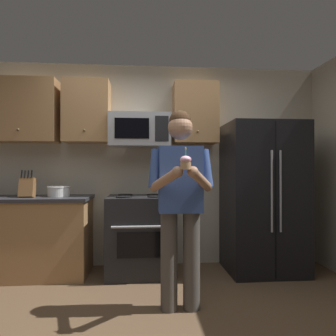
% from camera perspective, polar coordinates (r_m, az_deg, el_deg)
% --- Properties ---
extents(ground_plane, '(6.00, 6.00, 0.00)m').
position_cam_1_polar(ground_plane, '(2.59, -1.92, -28.74)').
color(ground_plane, brown).
extents(wall_back, '(4.40, 0.10, 2.60)m').
position_cam_1_polar(wall_back, '(4.03, -3.15, 0.59)').
color(wall_back, '#B7AD99').
rests_on(wall_back, ground).
extents(oven_range, '(0.76, 0.70, 0.93)m').
position_cam_1_polar(oven_range, '(3.72, -5.34, -12.33)').
color(oven_range, black).
rests_on(oven_range, ground).
extents(microwave, '(0.74, 0.41, 0.40)m').
position_cam_1_polar(microwave, '(3.79, -5.31, 7.02)').
color(microwave, '#9EA0A5').
extents(refrigerator, '(0.90, 0.75, 1.80)m').
position_cam_1_polar(refrigerator, '(3.90, 17.38, -5.25)').
color(refrigerator, black).
rests_on(refrigerator, ground).
extents(cabinet_row_upper, '(2.78, 0.36, 0.76)m').
position_cam_1_polar(cabinet_row_upper, '(3.92, -13.86, 10.17)').
color(cabinet_row_upper, '#9E7247').
extents(counter_left, '(1.44, 0.66, 0.92)m').
position_cam_1_polar(counter_left, '(3.97, -24.85, -11.53)').
color(counter_left, '#9E7247').
rests_on(counter_left, ground).
extents(knife_block, '(0.16, 0.15, 0.32)m').
position_cam_1_polar(knife_block, '(3.85, -24.89, -3.29)').
color(knife_block, brown).
rests_on(knife_block, counter_left).
extents(bowl_large_white, '(0.26, 0.26, 0.12)m').
position_cam_1_polar(bowl_large_white, '(3.82, -19.83, -4.09)').
color(bowl_large_white, white).
rests_on(bowl_large_white, counter_left).
extents(person, '(0.60, 0.48, 1.76)m').
position_cam_1_polar(person, '(2.69, 2.34, -5.44)').
color(person, '#4C4742').
rests_on(person, ground).
extents(cupcake, '(0.09, 0.09, 0.17)m').
position_cam_1_polar(cupcake, '(2.36, 3.33, 1.07)').
color(cupcake, '#A87F56').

